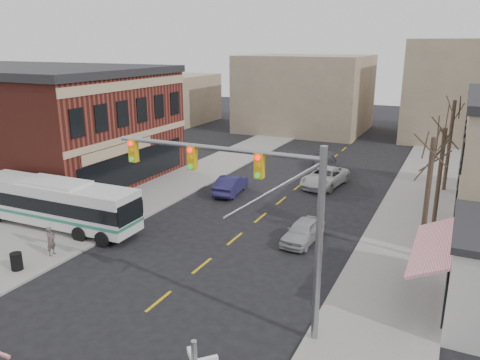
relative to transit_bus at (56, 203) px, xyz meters
name	(u,v)px	position (x,y,z in m)	size (l,w,h in m)	color
ground	(131,324)	(11.15, -6.73, -1.70)	(160.00, 160.00, 0.00)	black
sidewalk_west	(188,178)	(1.65, 13.27, -1.64)	(5.00, 60.00, 0.12)	gray
sidewalk_east	(416,210)	(20.65, 13.27, -1.64)	(5.00, 60.00, 0.12)	gray
brick_building	(4,118)	(-15.84, 9.27, 3.11)	(30.40, 15.40, 9.60)	maroon
tree_east_a	(427,199)	(21.65, 5.27, 1.79)	(0.28, 0.28, 6.75)	#382B21
tree_east_b	(439,176)	(21.95, 11.27, 1.57)	(0.28, 0.28, 6.30)	#382B21
tree_east_c	(449,146)	(22.15, 19.27, 2.02)	(0.28, 0.28, 7.20)	#382B21
transit_bus	(56,203)	(0.00, 0.00, 0.00)	(11.69, 2.84, 2.99)	silver
traffic_signal_mast	(257,197)	(15.93, -4.43, 4.00)	(9.21, 0.30, 8.00)	gray
trash_bin	(17,261)	(2.74, -5.46, -1.12)	(0.60, 0.60, 0.92)	black
car_a	(303,231)	(15.03, 4.68, -1.02)	(1.62, 4.03, 1.37)	#A3A4A7
car_b	(231,184)	(6.86, 11.27, -0.96)	(1.56, 4.47, 1.47)	#211D48
car_c	(325,177)	(13.04, 16.47, -0.93)	(2.55, 5.53, 1.54)	silver
car_d	(325,162)	(11.62, 21.67, -0.94)	(2.15, 5.28, 1.53)	#414045
pedestrian_near	(51,241)	(3.02, -3.37, -0.75)	(0.61, 0.40, 1.67)	#5A4B48
pedestrian_far	(79,208)	(0.44, 1.45, -0.76)	(0.80, 0.63, 1.65)	#2C2D4E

